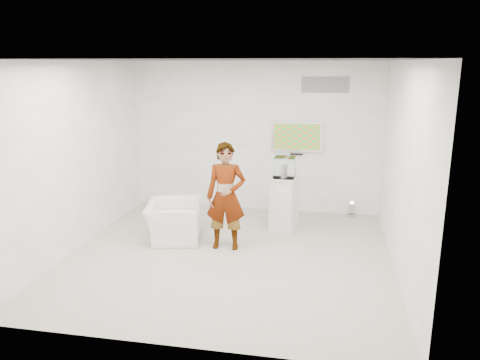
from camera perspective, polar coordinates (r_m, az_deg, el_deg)
The scene contains 10 objects.
room at distance 7.04m, azimuth -1.35°, elevation 2.12°, with size 5.01×5.01×3.00m.
tv at distance 9.31m, azimuth 6.97°, elevation 5.29°, with size 1.00×0.08×0.60m, color silver.
logo_decal at distance 9.23m, azimuth 10.34°, elevation 11.34°, with size 0.90×0.02×0.30m, color slate.
person at distance 7.52m, azimuth -1.72°, elevation -2.02°, with size 0.64×0.42×1.75m, color white.
armchair at distance 8.13m, azimuth -8.09°, elevation -4.95°, with size 1.00×0.87×0.65m, color white.
pedestal at distance 8.50m, azimuth 5.38°, elevation -2.86°, with size 0.48×0.48×0.98m, color silver.
floor_uplight at distance 9.51m, azimuth 13.45°, elevation -3.48°, with size 0.19×0.19×0.30m, color silver.
vitrine at distance 8.33m, azimuth 5.49°, elevation 1.56°, with size 0.37×0.37×0.37m, color silver.
console at distance 8.34m, azimuth 5.48°, elevation 1.16°, with size 0.06×0.18×0.25m, color silver.
wii_remote at distance 7.47m, azimuth 0.30°, elevation 3.40°, with size 0.03×0.13×0.03m, color silver.
Camera 1 is at (1.45, -6.73, 2.97)m, focal length 35.00 mm.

